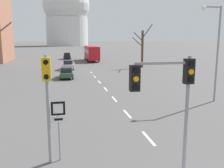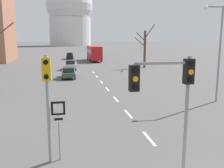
# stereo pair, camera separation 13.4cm
# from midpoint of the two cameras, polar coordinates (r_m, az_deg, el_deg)

# --- Properties ---
(lane_stripe_1) EXTENTS (0.16, 2.00, 0.01)m
(lane_stripe_1) POSITION_cam_midpoint_polar(r_m,az_deg,el_deg) (13.96, 8.05, -12.16)
(lane_stripe_1) COLOR silver
(lane_stripe_1) RESTS_ON ground_plane
(lane_stripe_2) EXTENTS (0.16, 2.00, 0.01)m
(lane_stripe_2) POSITION_cam_midpoint_polar(r_m,az_deg,el_deg) (18.01, 3.29, -6.83)
(lane_stripe_2) COLOR silver
(lane_stripe_2) RESTS_ON ground_plane
(lane_stripe_3) EXTENTS (0.16, 2.00, 0.01)m
(lane_stripe_3) POSITION_cam_midpoint_polar(r_m,az_deg,el_deg) (22.23, 0.37, -3.46)
(lane_stripe_3) COLOR silver
(lane_stripe_3) RESTS_ON ground_plane
(lane_stripe_4) EXTENTS (0.16, 2.00, 0.01)m
(lane_stripe_4) POSITION_cam_midpoint_polar(r_m,az_deg,el_deg) (26.55, -1.61, -1.18)
(lane_stripe_4) COLOR silver
(lane_stripe_4) RESTS_ON ground_plane
(lane_stripe_5) EXTENTS (0.16, 2.00, 0.01)m
(lane_stripe_5) POSITION_cam_midpoint_polar(r_m,az_deg,el_deg) (30.92, -3.02, 0.47)
(lane_stripe_5) COLOR silver
(lane_stripe_5) RESTS_ON ground_plane
(lane_stripe_6) EXTENTS (0.16, 2.00, 0.01)m
(lane_stripe_6) POSITION_cam_midpoint_polar(r_m,az_deg,el_deg) (35.32, -4.08, 1.71)
(lane_stripe_6) COLOR silver
(lane_stripe_6) RESTS_ON ground_plane
(lane_stripe_7) EXTENTS (0.16, 2.00, 0.01)m
(lane_stripe_7) POSITION_cam_midpoint_polar(r_m,az_deg,el_deg) (39.74, -4.91, 2.67)
(lane_stripe_7) COLOR silver
(lane_stripe_7) RESTS_ON ground_plane
(traffic_signal_near_left) EXTENTS (0.36, 0.34, 4.68)m
(traffic_signal_near_left) POSITION_cam_midpoint_polar(r_m,az_deg,el_deg) (10.69, -14.94, -1.08)
(traffic_signal_near_left) COLOR gray
(traffic_signal_near_left) RESTS_ON ground_plane
(traffic_signal_centre_tall) EXTENTS (2.49, 0.34, 4.69)m
(traffic_signal_centre_tall) POSITION_cam_midpoint_polar(r_m,az_deg,el_deg) (9.61, 12.65, -0.50)
(traffic_signal_centre_tall) COLOR gray
(traffic_signal_centre_tall) RESTS_ON ground_plane
(route_sign_post) EXTENTS (0.60, 0.08, 2.73)m
(route_sign_post) POSITION_cam_midpoint_polar(r_m,az_deg,el_deg) (11.12, -12.46, -8.01)
(route_sign_post) COLOR gray
(route_sign_post) RESTS_ON ground_plane
(street_lamp_right) EXTENTS (1.78, 0.36, 7.90)m
(street_lamp_right) POSITION_cam_midpoint_polar(r_m,az_deg,el_deg) (22.47, 22.28, 8.38)
(street_lamp_right) COLOR gray
(street_lamp_right) RESTS_ON ground_plane
(sedan_near_left) EXTENTS (1.80, 4.39, 1.70)m
(sedan_near_left) POSITION_cam_midpoint_polar(r_m,az_deg,el_deg) (65.74, -10.30, 6.34)
(sedan_near_left) COLOR black
(sedan_near_left) RESTS_ON ground_plane
(sedan_near_right) EXTENTS (1.79, 4.16, 1.49)m
(sedan_near_right) POSITION_cam_midpoint_polar(r_m,az_deg,el_deg) (34.32, -10.52, 2.58)
(sedan_near_right) COLOR #2D4C33
(sedan_near_right) RESTS_ON ground_plane
(sedan_mid_centre) EXTENTS (1.85, 4.06, 1.64)m
(sedan_mid_centre) POSITION_cam_midpoint_polar(r_m,az_deg,el_deg) (43.69, -10.12, 4.33)
(sedan_mid_centre) COLOR #B7B7BC
(sedan_mid_centre) RESTS_ON ground_plane
(city_bus) EXTENTS (2.66, 10.80, 3.48)m
(city_bus) POSITION_cam_midpoint_polar(r_m,az_deg,el_deg) (59.82, -4.76, 7.24)
(city_bus) COLOR red
(city_bus) RESTS_ON ground_plane
(bare_tree_right_near) EXTENTS (2.98, 3.99, 7.83)m
(bare_tree_right_near) POSITION_cam_midpoint_polar(r_m,az_deg,el_deg) (46.31, 6.84, 8.29)
(bare_tree_right_near) COLOR brown
(bare_tree_right_near) RESTS_ON ground_plane
(capitol_dome) EXTENTS (32.80, 32.80, 46.33)m
(capitol_dome) POSITION_cam_midpoint_polar(r_m,az_deg,el_deg) (187.18, -10.34, 15.54)
(capitol_dome) COLOR silver
(capitol_dome) RESTS_ON ground_plane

